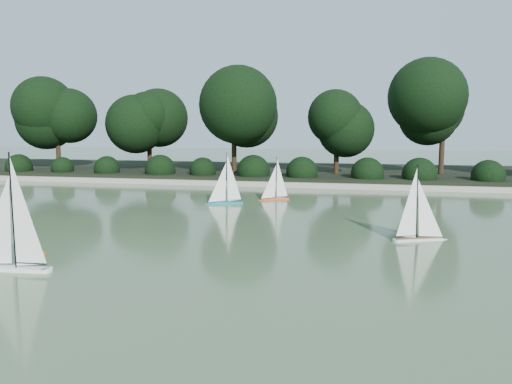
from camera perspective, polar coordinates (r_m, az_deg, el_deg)
ground at (r=8.81m, az=-1.32°, el=-6.42°), size 80.00×80.00×0.00m
pond_coping at (r=17.55m, az=5.45°, el=0.80°), size 40.00×0.35×0.18m
far_bank at (r=21.51m, az=6.68°, el=2.16°), size 40.00×8.00×0.30m
tree_line at (r=19.78m, az=9.95°, el=8.86°), size 26.31×3.93×4.39m
shrub_hedge at (r=18.41m, az=5.79°, el=2.23°), size 29.10×1.10×1.10m
sailboat_white_a at (r=8.29m, az=-26.73°, el=-6.04°), size 1.37×0.31×1.87m
sailboat_white_b at (r=9.82m, az=18.53°, el=-3.96°), size 1.08×0.55×1.51m
sailboat_orange at (r=14.52m, az=1.93°, el=-0.08°), size 0.90×0.61×1.34m
sailboat_teal at (r=13.80m, az=-3.82°, el=-0.38°), size 1.04×0.63×1.51m
race_buoy at (r=9.05m, az=-23.38°, el=-6.67°), size 0.16×0.16×0.16m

